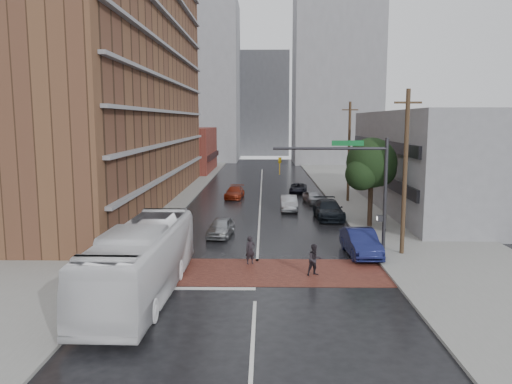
{
  "coord_description": "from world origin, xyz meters",
  "views": [
    {
      "loc": [
        0.43,
        -25.71,
        8.16
      ],
      "look_at": [
        -0.14,
        6.73,
        3.5
      ],
      "focal_mm": 35.0,
      "sensor_mm": 36.0,
      "label": 1
    }
  ],
  "objects_px": {
    "car_parked_near": "(361,242)",
    "car_parked_far": "(313,197)",
    "suv_travel": "(298,188)",
    "transit_bus": "(142,261)",
    "car_travel_c": "(235,192)",
    "car_parked_mid": "(328,209)",
    "pedestrian_a": "(250,250)",
    "pedestrian_b": "(315,260)",
    "car_travel_a": "(221,227)",
    "car_travel_b": "(289,203)"
  },
  "relations": [
    {
      "from": "pedestrian_b",
      "to": "car_parked_far",
      "type": "xyz_separation_m",
      "value": [
        2.11,
        23.43,
        -0.22
      ]
    },
    {
      "from": "car_parked_near",
      "to": "car_parked_far",
      "type": "height_order",
      "value": "car_parked_near"
    },
    {
      "from": "car_travel_a",
      "to": "car_travel_b",
      "type": "xyz_separation_m",
      "value": [
        5.31,
        10.28,
        0.03
      ]
    },
    {
      "from": "transit_bus",
      "to": "car_travel_b",
      "type": "relative_size",
      "value": 2.9
    },
    {
      "from": "suv_travel",
      "to": "car_parked_mid",
      "type": "distance_m",
      "value": 14.93
    },
    {
      "from": "suv_travel",
      "to": "car_parked_mid",
      "type": "bearing_deg",
      "value": -77.55
    },
    {
      "from": "car_parked_far",
      "to": "car_parked_near",
      "type": "bearing_deg",
      "value": -96.25
    },
    {
      "from": "pedestrian_b",
      "to": "car_parked_mid",
      "type": "bearing_deg",
      "value": 60.23
    },
    {
      "from": "car_travel_b",
      "to": "car_parked_near",
      "type": "relative_size",
      "value": 0.86
    },
    {
      "from": "car_parked_near",
      "to": "car_parked_far",
      "type": "xyz_separation_m",
      "value": [
        -1.1,
        19.37,
        -0.18
      ]
    },
    {
      "from": "car_parked_far",
      "to": "pedestrian_a",
      "type": "bearing_deg",
      "value": -114.15
    },
    {
      "from": "pedestrian_a",
      "to": "car_parked_mid",
      "type": "relative_size",
      "value": 0.3
    },
    {
      "from": "transit_bus",
      "to": "car_parked_far",
      "type": "xyz_separation_m",
      "value": [
        10.49,
        26.64,
        -1.06
      ]
    },
    {
      "from": "car_travel_b",
      "to": "pedestrian_b",
      "type": "bearing_deg",
      "value": -89.0
    },
    {
      "from": "car_travel_a",
      "to": "suv_travel",
      "type": "distance_m",
      "value": 22.54
    },
    {
      "from": "car_parked_far",
      "to": "car_travel_c",
      "type": "bearing_deg",
      "value": 149.75
    },
    {
      "from": "transit_bus",
      "to": "car_parked_near",
      "type": "height_order",
      "value": "transit_bus"
    },
    {
      "from": "suv_travel",
      "to": "car_parked_far",
      "type": "bearing_deg",
      "value": -75.58
    },
    {
      "from": "car_travel_a",
      "to": "car_parked_far",
      "type": "height_order",
      "value": "car_travel_a"
    },
    {
      "from": "car_travel_b",
      "to": "car_parked_near",
      "type": "bearing_deg",
      "value": -76.76
    },
    {
      "from": "car_travel_c",
      "to": "car_parked_near",
      "type": "relative_size",
      "value": 0.89
    },
    {
      "from": "transit_bus",
      "to": "pedestrian_a",
      "type": "bearing_deg",
      "value": 48.29
    },
    {
      "from": "car_parked_near",
      "to": "pedestrian_a",
      "type": "bearing_deg",
      "value": -166.47
    },
    {
      "from": "car_travel_a",
      "to": "car_parked_mid",
      "type": "xyz_separation_m",
      "value": [
        8.45,
        6.62,
        0.12
      ]
    },
    {
      "from": "car_travel_a",
      "to": "car_travel_b",
      "type": "height_order",
      "value": "car_travel_b"
    },
    {
      "from": "car_parked_far",
      "to": "transit_bus",
      "type": "bearing_deg",
      "value": -121.0
    },
    {
      "from": "transit_bus",
      "to": "pedestrian_b",
      "type": "height_order",
      "value": "transit_bus"
    },
    {
      "from": "transit_bus",
      "to": "suv_travel",
      "type": "xyz_separation_m",
      "value": [
        9.52,
        33.6,
        -1.12
      ]
    },
    {
      "from": "transit_bus",
      "to": "car_parked_mid",
      "type": "bearing_deg",
      "value": 60.64
    },
    {
      "from": "transit_bus",
      "to": "car_travel_c",
      "type": "relative_size",
      "value": 2.8
    },
    {
      "from": "suv_travel",
      "to": "car_parked_far",
      "type": "xyz_separation_m",
      "value": [
        0.97,
        -6.96,
        0.06
      ]
    },
    {
      "from": "car_parked_mid",
      "to": "car_travel_a",
      "type": "bearing_deg",
      "value": -143.54
    },
    {
      "from": "car_parked_near",
      "to": "car_travel_b",
      "type": "bearing_deg",
      "value": 100.57
    },
    {
      "from": "pedestrian_a",
      "to": "car_travel_c",
      "type": "bearing_deg",
      "value": 70.68
    },
    {
      "from": "car_travel_c",
      "to": "car_parked_far",
      "type": "relative_size",
      "value": 1.18
    },
    {
      "from": "pedestrian_b",
      "to": "car_travel_a",
      "type": "relative_size",
      "value": 0.43
    },
    {
      "from": "car_travel_c",
      "to": "car_parked_near",
      "type": "xyz_separation_m",
      "value": [
        9.05,
        -22.39,
        0.17
      ]
    },
    {
      "from": "pedestrian_b",
      "to": "car_parked_near",
      "type": "relative_size",
      "value": 0.35
    },
    {
      "from": "car_travel_c",
      "to": "car_parked_near",
      "type": "distance_m",
      "value": 24.15
    },
    {
      "from": "transit_bus",
      "to": "suv_travel",
      "type": "height_order",
      "value": "transit_bus"
    },
    {
      "from": "pedestrian_a",
      "to": "car_travel_a",
      "type": "height_order",
      "value": "pedestrian_a"
    },
    {
      "from": "pedestrian_a",
      "to": "car_parked_mid",
      "type": "distance_m",
      "value": 14.82
    },
    {
      "from": "car_travel_a",
      "to": "car_parked_mid",
      "type": "relative_size",
      "value": 0.72
    },
    {
      "from": "pedestrian_a",
      "to": "car_parked_far",
      "type": "bearing_deg",
      "value": 50.48
    },
    {
      "from": "car_travel_b",
      "to": "car_parked_near",
      "type": "height_order",
      "value": "car_parked_near"
    },
    {
      "from": "car_travel_a",
      "to": "pedestrian_b",
      "type": "bearing_deg",
      "value": -50.25
    },
    {
      "from": "car_travel_a",
      "to": "car_parked_near",
      "type": "bearing_deg",
      "value": -21.6
    },
    {
      "from": "car_travel_b",
      "to": "car_parked_mid",
      "type": "xyz_separation_m",
      "value": [
        3.14,
        -3.67,
        0.09
      ]
    },
    {
      "from": "car_parked_mid",
      "to": "pedestrian_a",
      "type": "bearing_deg",
      "value": -116.18
    },
    {
      "from": "pedestrian_b",
      "to": "suv_travel",
      "type": "xyz_separation_m",
      "value": [
        1.14,
        30.38,
        -0.28
      ]
    }
  ]
}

